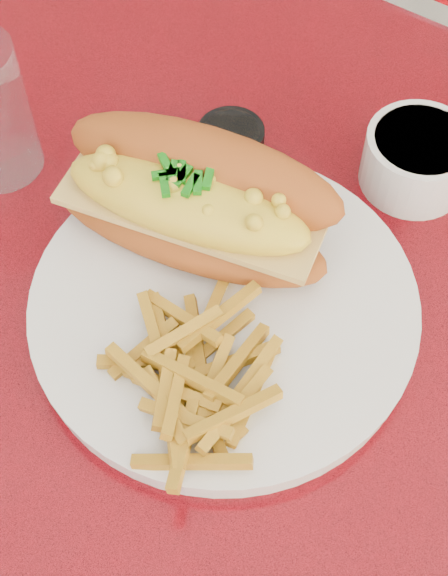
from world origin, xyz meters
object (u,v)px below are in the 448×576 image
Objects in this scene: dinner_plate at (224,307)px; gravy_ramekin at (417,158)px; mac_hoagie at (194,200)px; fork at (322,307)px; sauce_cup_left at (231,140)px; diner_table at (370,452)px.

dinner_plate is 0.22m from gravy_ramekin.
mac_hoagie is 0.13m from fork.
mac_hoagie reaches higher than sauce_cup_left.
gravy_ramekin is 1.73× the size of sauce_cup_left.
dinner_plate is 5.49× the size of sauce_cup_left.
gravy_ramekin is (0.11, 0.17, -0.04)m from mac_hoagie.
gravy_ramekin is at bearing 115.40° from diner_table.
diner_table is 0.20m from fork.
gravy_ramekin is at bearing 23.37° from sauce_cup_left.
gravy_ramekin is (0.06, 0.21, 0.02)m from dinner_plate.
dinner_plate is at bearing -166.69° from diner_table.
dinner_plate is 0.17m from sauce_cup_left.
fork is at bearing -13.85° from mac_hoagie.
dinner_plate is 0.08m from fork.
dinner_plate is 1.47× the size of mac_hoagie.
fork is (-0.08, 0.00, 0.18)m from diner_table.
mac_hoagie is 2.16× the size of gravy_ramekin.
mac_hoagie reaches higher than fork.
dinner_plate is 3.17× the size of gravy_ramekin.
dinner_plate is 0.09m from mac_hoagie.
dinner_plate is at bearing -105.23° from gravy_ramekin.
dinner_plate reaches higher than diner_table.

